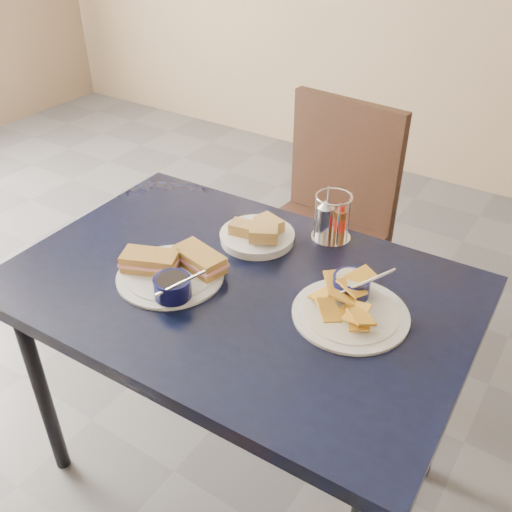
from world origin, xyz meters
The scene contains 7 objects.
ground centered at (0.00, 0.00, 0.00)m, with size 6.00×6.00×0.00m, color #505055.
dining_table centered at (0.17, 0.13, 0.68)m, with size 1.16×0.79×0.75m.
chair_far centered at (0.03, 0.91, 0.54)m, with size 0.48×0.46×0.94m.
sandwich_plate centered at (0.03, 0.06, 0.77)m, with size 0.30×0.27×0.12m.
plantain_plate centered at (0.45, 0.19, 0.77)m, with size 0.27×0.27×0.12m.
bread_basket centered at (0.11, 0.32, 0.77)m, with size 0.20×0.20×0.07m.
condiment_caddy centered at (0.27, 0.45, 0.81)m, with size 0.11×0.11×0.14m.
Camera 1 is at (0.84, -0.79, 1.61)m, focal length 40.00 mm.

